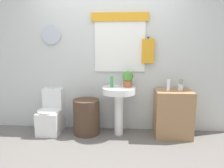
# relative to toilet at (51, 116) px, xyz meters

# --- Properties ---
(ground_plane) EXTENTS (8.00, 8.00, 0.00)m
(ground_plane) POSITION_rel_toilet_xyz_m (0.97, -0.89, -0.28)
(ground_plane) COLOR slate
(back_wall) EXTENTS (4.40, 0.18, 2.60)m
(back_wall) POSITION_rel_toilet_xyz_m (0.97, 0.26, 1.02)
(back_wall) COLOR silver
(back_wall) RESTS_ON ground_plane
(toilet) EXTENTS (0.38, 0.51, 0.75)m
(toilet) POSITION_rel_toilet_xyz_m (0.00, 0.00, 0.00)
(toilet) COLOR white
(toilet) RESTS_ON ground_plane
(laundry_hamper) EXTENTS (0.44, 0.44, 0.58)m
(laundry_hamper) POSITION_rel_toilet_xyz_m (0.61, -0.04, 0.01)
(laundry_hamper) COLOR #4C3828
(laundry_hamper) RESTS_ON ground_plane
(pedestal_sink) EXTENTS (0.55, 0.55, 0.80)m
(pedestal_sink) POSITION_rel_toilet_xyz_m (1.16, -0.04, 0.33)
(pedestal_sink) COLOR white
(pedestal_sink) RESTS_ON ground_plane
(faucet) EXTENTS (0.03, 0.03, 0.10)m
(faucet) POSITION_rel_toilet_xyz_m (1.16, 0.08, 0.56)
(faucet) COLOR silver
(faucet) RESTS_ON pedestal_sink
(wooden_cabinet) EXTENTS (0.58, 0.44, 0.76)m
(wooden_cabinet) POSITION_rel_toilet_xyz_m (2.04, -0.04, 0.10)
(wooden_cabinet) COLOR #9E754C
(wooden_cabinet) RESTS_ON ground_plane
(soap_bottle) EXTENTS (0.05, 0.05, 0.17)m
(soap_bottle) POSITION_rel_toilet_xyz_m (1.04, 0.01, 0.60)
(soap_bottle) COLOR green
(soap_bottle) RESTS_ON pedestal_sink
(potted_plant) EXTENTS (0.18, 0.18, 0.26)m
(potted_plant) POSITION_rel_toilet_xyz_m (1.30, 0.02, 0.65)
(potted_plant) COLOR #AD5B38
(potted_plant) RESTS_ON pedestal_sink
(lotion_bottle) EXTENTS (0.05, 0.05, 0.19)m
(lotion_bottle) POSITION_rel_toilet_xyz_m (1.93, -0.08, 0.57)
(lotion_bottle) COLOR white
(lotion_bottle) RESTS_ON wooden_cabinet
(toothbrush_cup) EXTENTS (0.08, 0.08, 0.19)m
(toothbrush_cup) POSITION_rel_toilet_xyz_m (2.14, -0.02, 0.53)
(toothbrush_cup) COLOR silver
(toothbrush_cup) RESTS_ON wooden_cabinet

